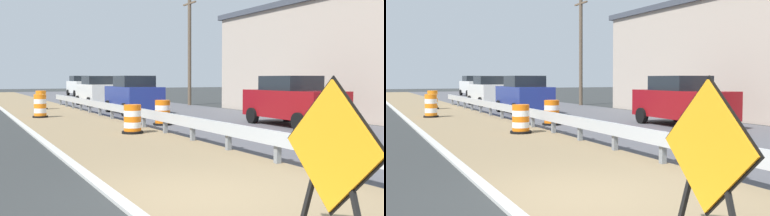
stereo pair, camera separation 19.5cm
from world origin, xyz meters
The scene contains 16 objects.
ground_plane centered at (0.00, 0.00, 0.00)m, with size 160.00×160.00×0.00m, color #2B2D2D.
median_dirt_strip centered at (0.83, 0.00, 0.00)m, with size 4.06×120.00×0.01m, color #7F6B4C.
curb_near_edge centered at (-1.30, 0.00, 0.00)m, with size 0.20×120.00×0.11m, color #ADADA8.
guardrail_median centered at (2.63, 1.79, 0.52)m, with size 0.18×50.84×0.71m.
warning_sign_diamond centered at (0.09, -2.54, 1.03)m, with size 0.07×1.47×1.86m.
traffic_barrel_nearest centered at (3.80, 1.68, 0.49)m, with size 0.65×0.65×1.08m.
traffic_barrel_close centered at (1.70, 8.33, 0.43)m, with size 0.72×0.72×0.96m.
traffic_barrel_mid centered at (3.67, 10.42, 0.44)m, with size 0.74×0.74×0.98m.
traffic_barrel_far centered at (-0.11, 16.19, 0.49)m, with size 0.70×0.70×1.09m.
traffic_barrel_farther centered at (0.81, 22.14, 0.50)m, with size 0.74×0.74×1.11m.
car_lead_near_lane centered at (4.79, 24.51, 1.00)m, with size 2.06×4.51×2.00m.
car_trailing_near_lane centered at (7.75, 42.58, 1.06)m, with size 2.05×4.73×2.12m.
car_lead_far_lane centered at (4.61, 16.57, 0.99)m, with size 2.15×4.76×1.97m.
car_mid_far_lane centered at (8.09, 7.97, 0.97)m, with size 2.05×4.45×1.93m.
roadside_shop_near centered at (14.61, 10.77, 2.87)m, with size 7.24×16.20×5.72m.
utility_pole_mid centered at (10.66, 22.16, 3.87)m, with size 0.24×1.80×7.44m.
Camera 1 is at (-3.32, -6.10, 1.82)m, focal length 42.80 mm.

